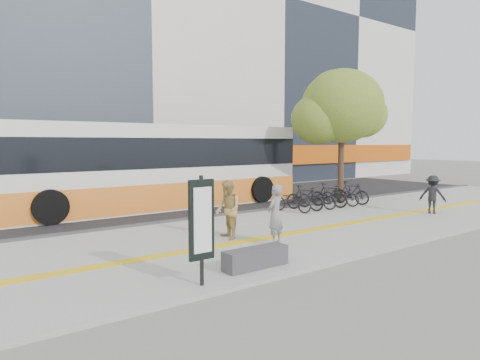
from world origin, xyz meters
TOP-DOWN VIEW (x-y plane):
  - ground at (0.00, 0.00)m, footprint 120.00×120.00m
  - sidewalk at (0.00, 1.50)m, footprint 40.00×7.00m
  - tactile_strip at (0.00, 1.00)m, footprint 40.00×0.45m
  - street at (0.00, 9.00)m, footprint 40.00×8.00m
  - curb at (0.00, 5.00)m, footprint 40.00×0.25m
  - bench at (-2.60, -1.20)m, footprint 1.60×0.45m
  - signboard at (-4.20, -1.51)m, footprint 0.55×0.10m
  - street_tree at (7.18, 4.82)m, footprint 4.40×3.80m
  - bus at (-0.42, 8.50)m, footprint 13.54×3.21m
  - bicycle_row at (5.22, 4.00)m, footprint 4.77×1.89m
  - seated_woman at (-0.80, 0.20)m, footprint 0.72×0.61m
  - pedestrian_tan at (-1.46, 1.55)m, footprint 0.80×0.95m
  - pedestrian_dark at (7.69, 0.41)m, footprint 0.88×1.13m

SIDE VIEW (x-z plane):
  - ground at x=0.00m, z-range 0.00..0.00m
  - street at x=0.00m, z-range 0.00..0.06m
  - sidewalk at x=0.00m, z-range 0.00..0.08m
  - curb at x=0.00m, z-range 0.00..0.14m
  - tactile_strip at x=0.00m, z-range 0.08..0.09m
  - bench at x=-2.60m, z-range 0.08..0.53m
  - bicycle_row at x=5.22m, z-range 0.05..1.09m
  - pedestrian_dark at x=7.69m, z-range 0.08..1.61m
  - seated_woman at x=-0.80m, z-range 0.08..1.76m
  - pedestrian_tan at x=-1.46m, z-range 0.08..1.82m
  - signboard at x=-4.20m, z-range 0.27..2.47m
  - bus at x=-0.42m, z-range -0.05..3.56m
  - street_tree at x=7.18m, z-range 1.36..7.67m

